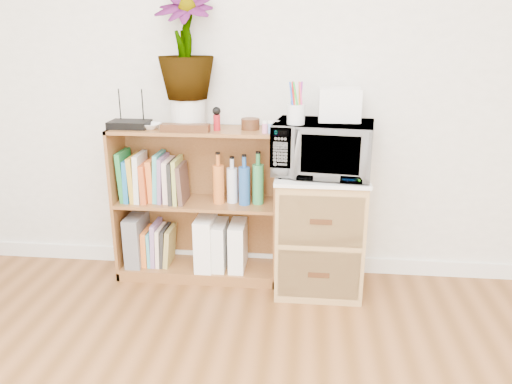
# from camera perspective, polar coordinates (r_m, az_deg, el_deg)

# --- Properties ---
(skirting_board) EXTENTS (4.00, 0.02, 0.10)m
(skirting_board) POSITION_cam_1_polar(r_m,az_deg,el_deg) (3.33, 0.01, -7.78)
(skirting_board) COLOR white
(skirting_board) RESTS_ON ground
(bookshelf) EXTENTS (1.00, 0.30, 0.95)m
(bookshelf) POSITION_cam_1_polar(r_m,az_deg,el_deg) (3.09, -6.73, -1.46)
(bookshelf) COLOR brown
(bookshelf) RESTS_ON ground
(wicker_unit) EXTENTS (0.50, 0.45, 0.70)m
(wicker_unit) POSITION_cam_1_polar(r_m,az_deg,el_deg) (3.00, 7.22, -4.70)
(wicker_unit) COLOR #9E7542
(wicker_unit) RESTS_ON ground
(microwave) EXTENTS (0.58, 0.43, 0.30)m
(microwave) POSITION_cam_1_polar(r_m,az_deg,el_deg) (2.83, 7.64, 4.97)
(microwave) COLOR white
(microwave) RESTS_ON wicker_unit
(pen_cup) EXTENTS (0.10, 0.10, 0.11)m
(pen_cup) POSITION_cam_1_polar(r_m,az_deg,el_deg) (2.71, 4.58, 8.85)
(pen_cup) COLOR silver
(pen_cup) RESTS_ON microwave
(small_appliance) EXTENTS (0.23, 0.19, 0.18)m
(small_appliance) POSITION_cam_1_polar(r_m,az_deg,el_deg) (2.84, 9.52, 9.85)
(small_appliance) COLOR white
(small_appliance) RESTS_ON microwave
(router) EXTENTS (0.23, 0.16, 0.04)m
(router) POSITION_cam_1_polar(r_m,az_deg,el_deg) (3.05, -14.25, 7.50)
(router) COLOR black
(router) RESTS_ON bookshelf
(white_bowl) EXTENTS (0.13, 0.13, 0.03)m
(white_bowl) POSITION_cam_1_polar(r_m,az_deg,el_deg) (3.01, -12.04, 7.39)
(white_bowl) COLOR white
(white_bowl) RESTS_ON bookshelf
(plant_pot) EXTENTS (0.20, 0.20, 0.17)m
(plant_pot) POSITION_cam_1_polar(r_m,az_deg,el_deg) (2.98, -7.77, 8.90)
(plant_pot) COLOR silver
(plant_pot) RESTS_ON bookshelf
(potted_plant) EXTENTS (0.33, 0.33, 0.59)m
(potted_plant) POSITION_cam_1_polar(r_m,az_deg,el_deg) (2.95, -8.10, 16.25)
(potted_plant) COLOR #2B6C2C
(potted_plant) RESTS_ON plant_pot
(trinket_box) EXTENTS (0.28, 0.07, 0.04)m
(trinket_box) POSITION_cam_1_polar(r_m,az_deg,el_deg) (2.88, -8.09, 7.26)
(trinket_box) COLOR #3A1C10
(trinket_box) RESTS_ON bookshelf
(kokeshi_doll) EXTENTS (0.04, 0.04, 0.09)m
(kokeshi_doll) POSITION_cam_1_polar(r_m,az_deg,el_deg) (2.89, -4.50, 7.91)
(kokeshi_doll) COLOR maroon
(kokeshi_doll) RESTS_ON bookshelf
(wooden_bowl) EXTENTS (0.11, 0.11, 0.06)m
(wooden_bowl) POSITION_cam_1_polar(r_m,az_deg,el_deg) (2.92, -0.65, 7.78)
(wooden_bowl) COLOR #36210E
(wooden_bowl) RESTS_ON bookshelf
(paint_jars) EXTENTS (0.11, 0.04, 0.05)m
(paint_jars) POSITION_cam_1_polar(r_m,az_deg,el_deg) (2.81, 1.68, 7.27)
(paint_jars) COLOR pink
(paint_jars) RESTS_ON bookshelf
(file_box) EXTENTS (0.10, 0.26, 0.32)m
(file_box) POSITION_cam_1_polar(r_m,az_deg,el_deg) (3.29, -13.43, -5.20)
(file_box) COLOR slate
(file_box) RESTS_ON bookshelf
(magazine_holder_left) EXTENTS (0.11, 0.27, 0.33)m
(magazine_holder_left) POSITION_cam_1_polar(r_m,az_deg,el_deg) (3.16, -5.73, -5.62)
(magazine_holder_left) COLOR white
(magazine_holder_left) RESTS_ON bookshelf
(magazine_holder_mid) EXTENTS (0.09, 0.24, 0.29)m
(magazine_holder_mid) POSITION_cam_1_polar(r_m,az_deg,el_deg) (3.15, -4.23, -6.03)
(magazine_holder_mid) COLOR white
(magazine_holder_mid) RESTS_ON bookshelf
(magazine_holder_right) EXTENTS (0.09, 0.24, 0.30)m
(magazine_holder_right) POSITION_cam_1_polar(r_m,az_deg,el_deg) (3.14, -2.08, -6.11)
(magazine_holder_right) COLOR white
(magazine_holder_right) RESTS_ON bookshelf
(cookbooks) EXTENTS (0.41, 0.20, 0.30)m
(cookbooks) POSITION_cam_1_polar(r_m,az_deg,el_deg) (3.11, -11.67, 1.51)
(cookbooks) COLOR #22813A
(cookbooks) RESTS_ON bookshelf
(liquor_bottles) EXTENTS (0.30, 0.07, 0.31)m
(liquor_bottles) POSITION_cam_1_polar(r_m,az_deg,el_deg) (2.99, -1.97, 1.48)
(liquor_bottles) COLOR orange
(liquor_bottles) RESTS_ON bookshelf
(lower_books) EXTENTS (0.19, 0.19, 0.28)m
(lower_books) POSITION_cam_1_polar(r_m,az_deg,el_deg) (3.26, -11.05, -5.95)
(lower_books) COLOR orange
(lower_books) RESTS_ON bookshelf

